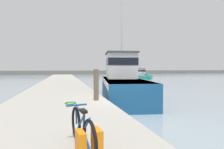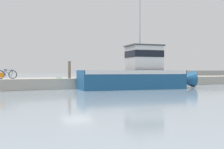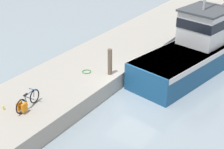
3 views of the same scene
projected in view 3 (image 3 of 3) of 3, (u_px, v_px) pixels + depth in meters
ground_plane at (134, 94)px, 18.96m from camera, size 320.00×320.00×0.00m
dock_pier at (86, 72)px, 20.40m from camera, size 4.69×80.00×0.91m
fishing_boat_main at (197, 49)px, 21.26m from camera, size 4.50×10.94×9.84m
bicycle_touring at (26, 103)px, 15.78m from camera, size 0.58×1.70×0.77m
mooring_post at (110, 62)px, 18.85m from camera, size 0.25×0.25×1.50m
hose_coil at (87, 72)px, 19.41m from camera, size 0.51×0.51×0.04m
water_bottle_by_bike at (4, 108)px, 15.85m from camera, size 0.07×0.07×0.21m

